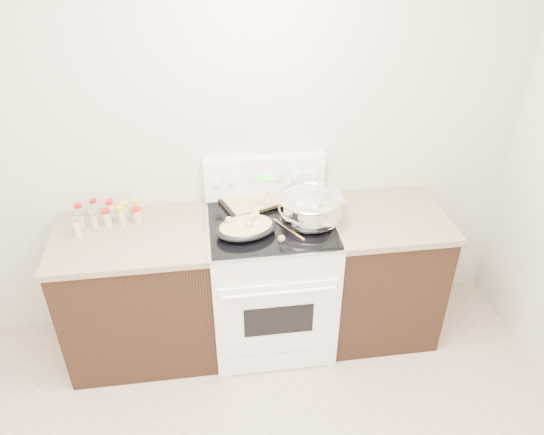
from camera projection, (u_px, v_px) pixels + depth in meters
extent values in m
cube|color=beige|center=(206.00, 137.00, 3.20)|extent=(4.00, 0.05, 2.70)
cube|color=black|center=(141.00, 296.00, 3.36)|extent=(0.90, 0.64, 0.88)
cube|color=brown|center=(131.00, 237.00, 3.11)|extent=(0.93, 0.67, 0.04)
cube|color=black|center=(379.00, 274.00, 3.54)|extent=(0.70, 0.64, 0.88)
cube|color=brown|center=(387.00, 217.00, 3.29)|extent=(0.73, 0.67, 0.04)
cube|color=white|center=(271.00, 283.00, 3.44)|extent=(0.76, 0.66, 0.92)
cube|color=white|center=(279.00, 320.00, 3.16)|extent=(0.70, 0.01, 0.55)
cube|color=black|center=(279.00, 321.00, 3.16)|extent=(0.42, 0.01, 0.22)
cylinder|color=white|center=(280.00, 293.00, 3.00)|extent=(0.65, 0.02, 0.02)
cube|color=white|center=(278.00, 363.00, 3.37)|extent=(0.70, 0.01, 0.14)
cube|color=silver|center=(271.00, 223.00, 3.18)|extent=(0.78, 0.68, 0.01)
cube|color=black|center=(271.00, 222.00, 3.18)|extent=(0.74, 0.64, 0.01)
cube|color=white|center=(264.00, 177.00, 3.34)|extent=(0.76, 0.07, 0.28)
cylinder|color=white|center=(217.00, 182.00, 3.26)|extent=(0.06, 0.02, 0.06)
cylinder|color=white|center=(233.00, 181.00, 3.27)|extent=(0.06, 0.02, 0.06)
cylinder|color=white|center=(297.00, 176.00, 3.32)|extent=(0.06, 0.02, 0.06)
cylinder|color=white|center=(313.00, 175.00, 3.33)|extent=(0.06, 0.02, 0.06)
cube|color=#19E533|center=(265.00, 178.00, 3.30)|extent=(0.09, 0.00, 0.04)
cube|color=silver|center=(253.00, 179.00, 3.29)|extent=(0.05, 0.00, 0.05)
cube|color=silver|center=(278.00, 177.00, 3.31)|extent=(0.05, 0.00, 0.05)
ellipsoid|color=silver|center=(310.00, 210.00, 3.13)|extent=(0.46, 0.46, 0.23)
cylinder|color=silver|center=(309.00, 220.00, 3.17)|extent=(0.21, 0.21, 0.01)
torus|color=silver|center=(311.00, 197.00, 3.08)|extent=(0.39, 0.39, 0.02)
cylinder|color=silver|center=(310.00, 207.00, 3.11)|extent=(0.37, 0.37, 0.13)
cylinder|color=brown|center=(310.00, 199.00, 3.08)|extent=(0.34, 0.34, 0.00)
cube|color=#F7E0B7|center=(306.00, 203.00, 3.04)|extent=(0.04, 0.04, 0.03)
cube|color=#F7E0B7|center=(300.00, 205.00, 3.02)|extent=(0.05, 0.05, 0.03)
cube|color=#F7E0B7|center=(308.00, 196.00, 3.10)|extent=(0.04, 0.04, 0.03)
cube|color=#F7E0B7|center=(315.00, 208.00, 2.99)|extent=(0.04, 0.04, 0.03)
cube|color=#F7E0B7|center=(299.00, 201.00, 3.05)|extent=(0.03, 0.03, 0.03)
cube|color=#F7E0B7|center=(304.00, 204.00, 3.03)|extent=(0.05, 0.05, 0.03)
cube|color=#F7E0B7|center=(322.00, 194.00, 3.12)|extent=(0.05, 0.05, 0.03)
cube|color=#F7E0B7|center=(304.00, 204.00, 3.03)|extent=(0.03, 0.03, 0.03)
cube|color=#F7E0B7|center=(323.00, 203.00, 3.03)|extent=(0.03, 0.03, 0.03)
cube|color=#F7E0B7|center=(307.00, 197.00, 3.09)|extent=(0.03, 0.03, 0.03)
cube|color=#F7E0B7|center=(297.00, 193.00, 3.13)|extent=(0.03, 0.03, 0.02)
ellipsoid|color=black|center=(246.00, 228.00, 3.04)|extent=(0.41, 0.32, 0.08)
ellipsoid|color=tan|center=(246.00, 226.00, 3.03)|extent=(0.36, 0.29, 0.06)
sphere|color=tan|center=(249.00, 225.00, 2.99)|extent=(0.05, 0.05, 0.05)
sphere|color=tan|center=(250.00, 220.00, 3.02)|extent=(0.04, 0.04, 0.04)
sphere|color=tan|center=(252.00, 216.00, 3.06)|extent=(0.04, 0.04, 0.04)
sphere|color=tan|center=(229.00, 220.00, 3.03)|extent=(0.04, 0.04, 0.04)
sphere|color=tan|center=(256.00, 213.00, 3.08)|extent=(0.05, 0.05, 0.05)
sphere|color=tan|center=(248.00, 220.00, 3.02)|extent=(0.04, 0.04, 0.04)
sphere|color=tan|center=(255.00, 216.00, 3.07)|extent=(0.05, 0.05, 0.05)
sphere|color=tan|center=(250.00, 219.00, 3.04)|extent=(0.05, 0.05, 0.05)
cube|color=black|center=(257.00, 200.00, 3.35)|extent=(0.52, 0.44, 0.02)
cube|color=tan|center=(257.00, 198.00, 3.35)|extent=(0.46, 0.39, 0.02)
sphere|color=tan|center=(261.00, 200.00, 3.30)|extent=(0.04, 0.04, 0.04)
sphere|color=tan|center=(237.00, 203.00, 3.27)|extent=(0.03, 0.03, 0.03)
sphere|color=tan|center=(240.00, 192.00, 3.38)|extent=(0.04, 0.04, 0.04)
sphere|color=tan|center=(268.00, 193.00, 3.38)|extent=(0.04, 0.04, 0.04)
sphere|color=tan|center=(279.00, 195.00, 3.36)|extent=(0.04, 0.04, 0.04)
sphere|color=tan|center=(267.00, 193.00, 3.38)|extent=(0.04, 0.04, 0.04)
sphere|color=tan|center=(264.00, 197.00, 3.34)|extent=(0.03, 0.03, 0.03)
sphere|color=tan|center=(267.00, 204.00, 3.27)|extent=(0.04, 0.04, 0.04)
sphere|color=tan|center=(260.00, 202.00, 3.28)|extent=(0.04, 0.04, 0.04)
sphere|color=tan|center=(270.00, 188.00, 3.43)|extent=(0.03, 0.03, 0.03)
cylinder|color=#A17349|center=(289.00, 229.00, 3.08)|extent=(0.15, 0.24, 0.01)
sphere|color=#A17349|center=(282.00, 239.00, 3.00)|extent=(0.04, 0.04, 0.04)
sphere|color=#93CDDB|center=(326.00, 216.00, 3.17)|extent=(0.07, 0.07, 0.07)
cylinder|color=#93CDDB|center=(336.00, 205.00, 3.23)|extent=(0.17, 0.17, 0.06)
cylinder|color=#BFB28C|center=(80.00, 213.00, 3.20)|extent=(0.04, 0.04, 0.09)
cylinder|color=#B21414|center=(78.00, 206.00, 3.17)|extent=(0.05, 0.05, 0.02)
cylinder|color=#BFB28C|center=(95.00, 210.00, 3.21)|extent=(0.04, 0.04, 0.11)
cylinder|color=#B21414|center=(93.00, 201.00, 3.18)|extent=(0.04, 0.04, 0.02)
cylinder|color=#BFB28C|center=(111.00, 210.00, 3.22)|extent=(0.04, 0.04, 0.10)
cylinder|color=#B21414|center=(109.00, 202.00, 3.19)|extent=(0.05, 0.05, 0.02)
cylinder|color=#BFB28C|center=(125.00, 211.00, 3.23)|extent=(0.05, 0.05, 0.09)
cylinder|color=gold|center=(124.00, 204.00, 3.20)|extent=(0.05, 0.05, 0.02)
cylinder|color=#BFB28C|center=(137.00, 209.00, 3.24)|extent=(0.04, 0.04, 0.09)
cylinder|color=gold|center=(136.00, 201.00, 3.21)|extent=(0.04, 0.04, 0.02)
cylinder|color=#BFB28C|center=(80.00, 221.00, 3.13)|extent=(0.05, 0.05, 0.09)
cylinder|color=#B2B2B7|center=(78.00, 214.00, 3.11)|extent=(0.05, 0.05, 0.02)
cylinder|color=#BFB28C|center=(94.00, 221.00, 3.14)|extent=(0.04, 0.04, 0.09)
cylinder|color=#B2B2B7|center=(92.00, 213.00, 3.11)|extent=(0.05, 0.05, 0.02)
cylinder|color=#BFB28C|center=(107.00, 219.00, 3.15)|extent=(0.05, 0.05, 0.09)
cylinder|color=#B21414|center=(106.00, 211.00, 3.12)|extent=(0.05, 0.05, 0.02)
cylinder|color=#BFB28C|center=(122.00, 217.00, 3.15)|extent=(0.05, 0.05, 0.10)
cylinder|color=gold|center=(120.00, 209.00, 3.12)|extent=(0.05, 0.05, 0.02)
cylinder|color=#BFB28C|center=(138.00, 217.00, 3.17)|extent=(0.05, 0.05, 0.09)
cylinder|color=#B21414|center=(136.00, 209.00, 3.14)|extent=(0.05, 0.05, 0.02)
cylinder|color=#BFB28C|center=(77.00, 228.00, 3.05)|extent=(0.04, 0.04, 0.11)
cylinder|color=#B2B2B7|center=(74.00, 219.00, 3.01)|extent=(0.04, 0.04, 0.02)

